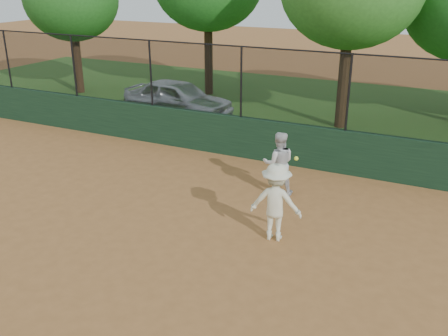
% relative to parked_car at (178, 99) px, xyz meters
% --- Properties ---
extents(ground, '(80.00, 80.00, 0.00)m').
position_rel_parked_car_xyz_m(ground, '(4.27, -8.80, -0.71)').
color(ground, '#A26534').
rests_on(ground, ground).
extents(back_wall, '(26.00, 0.20, 1.20)m').
position_rel_parked_car_xyz_m(back_wall, '(4.27, -2.80, -0.11)').
color(back_wall, '#183620').
rests_on(back_wall, ground).
extents(grass_strip, '(36.00, 12.00, 0.01)m').
position_rel_parked_car_xyz_m(grass_strip, '(4.27, 3.20, -0.71)').
color(grass_strip, '#264F18').
rests_on(grass_strip, ground).
extents(parked_car, '(4.25, 1.88, 1.42)m').
position_rel_parked_car_xyz_m(parked_car, '(0.00, 0.00, 0.00)').
color(parked_car, '#B6BCC1').
rests_on(parked_car, ground).
extents(player_second, '(0.94, 0.85, 1.57)m').
position_rel_parked_car_xyz_m(player_second, '(5.66, -4.83, 0.08)').
color(player_second, silver).
rests_on(player_second, ground).
extents(player_main, '(1.12, 0.74, 1.94)m').
position_rel_parked_car_xyz_m(player_main, '(6.37, -6.94, 0.10)').
color(player_main, beige).
rests_on(player_main, ground).
extents(fence_assembly, '(26.00, 0.06, 2.00)m').
position_rel_parked_car_xyz_m(fence_assembly, '(4.24, -2.80, 1.53)').
color(fence_assembly, black).
rests_on(fence_assembly, back_wall).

